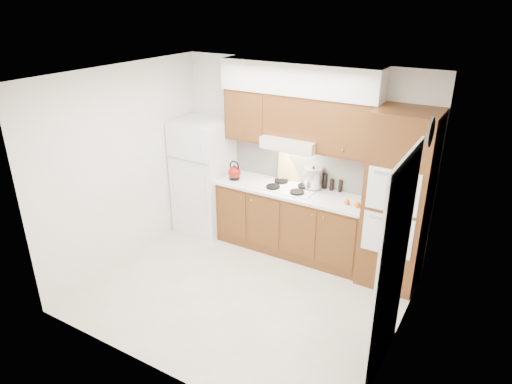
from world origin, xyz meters
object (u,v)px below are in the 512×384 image
oven_cabinet (398,201)px  stock_pot (313,178)px  fridge (204,176)px  kettle (234,173)px

oven_cabinet → stock_pot: size_ratio=8.48×
oven_cabinet → stock_pot: bearing=171.3°
fridge → kettle: size_ratio=9.41×
oven_cabinet → kettle: 2.28m
fridge → stock_pot: 1.70m
kettle → stock_pot: size_ratio=0.70×
fridge → oven_cabinet: bearing=0.7°
fridge → stock_pot: fridge is taller
fridge → oven_cabinet: oven_cabinet is taller
fridge → kettle: bearing=-3.8°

